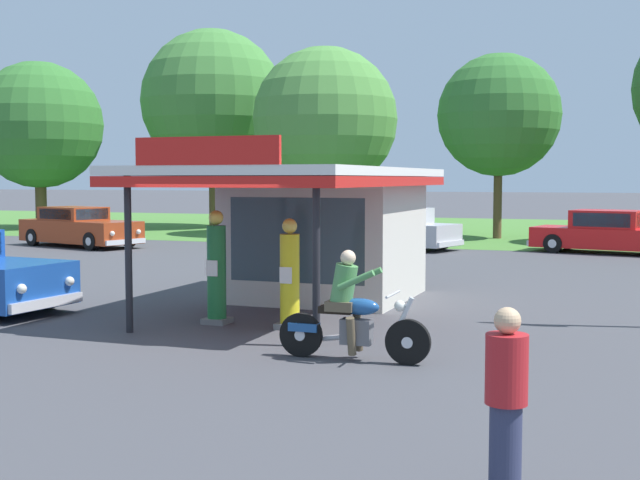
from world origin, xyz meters
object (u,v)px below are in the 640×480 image
at_px(gas_pump_offside, 290,279).
at_px(parked_car_back_row_far_right, 392,230).
at_px(parked_car_back_row_centre_left, 612,234).
at_px(parked_car_back_row_left, 79,228).
at_px(gas_pump_nearside, 217,272).
at_px(motorcycle_with_rider, 351,315).
at_px(bystander_standing_back_lot, 506,400).

xyz_separation_m(gas_pump_offside, parked_car_back_row_far_right, (-2.78, 16.53, -0.17)).
relative_size(parked_car_back_row_centre_left, parked_car_back_row_left, 1.03).
bearing_deg(gas_pump_nearside, motorcycle_with_rider, -32.40).
bearing_deg(parked_car_back_row_left, parked_car_back_row_centre_left, 11.70).
bearing_deg(motorcycle_with_rider, gas_pump_nearside, 147.60).
xyz_separation_m(parked_car_back_row_far_right, parked_car_back_row_left, (-11.47, -3.23, 0.00)).
height_order(gas_pump_offside, parked_car_back_row_far_right, gas_pump_offside).
xyz_separation_m(gas_pump_nearside, parked_car_back_row_centre_left, (6.31, 17.26, -0.25)).
xyz_separation_m(parked_car_back_row_far_right, bystander_standing_back_lot, (7.35, -23.03, 0.12)).
height_order(gas_pump_nearside, motorcycle_with_rider, gas_pump_nearside).
bearing_deg(motorcycle_with_rider, bystander_standing_back_lot, -58.06).
xyz_separation_m(gas_pump_nearside, motorcycle_with_rider, (3.19, -2.03, -0.28)).
bearing_deg(parked_car_back_row_left, parked_car_back_row_far_right, 15.72).
height_order(gas_pump_offside, motorcycle_with_rider, gas_pump_offside).
xyz_separation_m(gas_pump_offside, motorcycle_with_rider, (1.78, -2.03, -0.22)).
bearing_deg(bystander_standing_back_lot, gas_pump_nearside, 132.62).
xyz_separation_m(gas_pump_offside, parked_car_back_row_centre_left, (4.90, 17.26, -0.19)).
height_order(parked_car_back_row_centre_left, parked_car_back_row_left, parked_car_back_row_left).
relative_size(gas_pump_offside, motorcycle_with_rider, 0.85).
relative_size(gas_pump_offside, parked_car_back_row_centre_left, 0.33).
height_order(parked_car_back_row_far_right, parked_car_back_row_centre_left, parked_car_back_row_far_right).
bearing_deg(gas_pump_offside, gas_pump_nearside, 180.00).
bearing_deg(parked_car_back_row_left, motorcycle_with_rider, -43.71).
height_order(gas_pump_offside, parked_car_back_row_centre_left, gas_pump_offside).
bearing_deg(parked_car_back_row_far_right, parked_car_back_row_left, -164.28).
relative_size(gas_pump_nearside, parked_car_back_row_left, 0.36).
relative_size(gas_pump_nearside, parked_car_back_row_centre_left, 0.35).
relative_size(parked_car_back_row_centre_left, bystander_standing_back_lot, 3.69).
xyz_separation_m(parked_car_back_row_centre_left, bystander_standing_back_lot, (-0.33, -23.77, 0.14)).
height_order(gas_pump_nearside, bystander_standing_back_lot, gas_pump_nearside).
bearing_deg(gas_pump_offside, motorcycle_with_rider, -48.67).
distance_m(gas_pump_nearside, bystander_standing_back_lot, 8.84).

